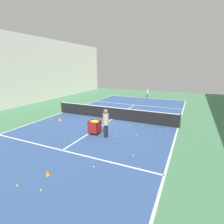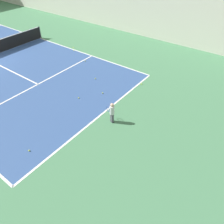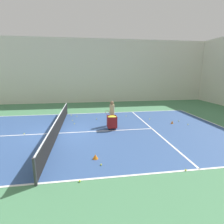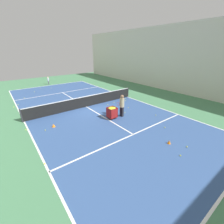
# 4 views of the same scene
# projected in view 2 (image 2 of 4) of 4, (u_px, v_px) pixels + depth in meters

# --- Properties ---
(line_baseline_near) EXTENTS (10.20, 0.10, 0.00)m
(line_baseline_near) POSITION_uv_depth(u_px,v_px,m) (100.00, 115.00, 11.16)
(line_baseline_near) COLOR white
(line_baseline_near) RESTS_ON ground
(line_sideline_right) EXTENTS (0.10, 22.15, 0.00)m
(line_sideline_right) POSITION_uv_depth(u_px,v_px,m) (40.00, 38.00, 19.47)
(line_sideline_right) COLOR white
(line_sideline_right) RESTS_ON ground
(line_service_near) EXTENTS (10.20, 0.10, 0.00)m
(line_service_near) POSITION_uv_depth(u_px,v_px,m) (38.00, 84.00, 13.47)
(line_service_near) COLOR white
(line_service_near) RESTS_ON ground
(player_near_baseline) EXTENTS (0.30, 0.57, 1.13)m
(player_near_baseline) POSITION_uv_depth(u_px,v_px,m) (112.00, 111.00, 10.38)
(player_near_baseline) COLOR #4C4C56
(player_near_baseline) RESTS_ON ground
(training_cone_0) EXTENTS (0.24, 0.24, 0.21)m
(training_cone_0) POSITION_uv_depth(u_px,v_px,m) (12.00, 37.00, 19.46)
(training_cone_0) COLOR orange
(training_cone_0) RESTS_ON ground
(tennis_ball_0) EXTENTS (0.07, 0.07, 0.07)m
(tennis_ball_0) POSITION_uv_depth(u_px,v_px,m) (16.00, 35.00, 19.97)
(tennis_ball_0) COLOR yellow
(tennis_ball_0) RESTS_ON ground
(tennis_ball_1) EXTENTS (0.07, 0.07, 0.07)m
(tennis_ball_1) POSITION_uv_depth(u_px,v_px,m) (79.00, 98.00, 12.30)
(tennis_ball_1) COLOR yellow
(tennis_ball_1) RESTS_ON ground
(tennis_ball_4) EXTENTS (0.07, 0.07, 0.07)m
(tennis_ball_4) POSITION_uv_depth(u_px,v_px,m) (31.00, 34.00, 20.20)
(tennis_ball_4) COLOR yellow
(tennis_ball_4) RESTS_ON ground
(tennis_ball_5) EXTENTS (0.07, 0.07, 0.07)m
(tennis_ball_5) POSITION_uv_depth(u_px,v_px,m) (95.00, 79.00, 13.95)
(tennis_ball_5) COLOR yellow
(tennis_ball_5) RESTS_ON ground
(tennis_ball_6) EXTENTS (0.07, 0.07, 0.07)m
(tennis_ball_6) POSITION_uv_depth(u_px,v_px,m) (29.00, 151.00, 9.29)
(tennis_ball_6) COLOR yellow
(tennis_ball_6) RESTS_ON ground
(tennis_ball_11) EXTENTS (0.07, 0.07, 0.07)m
(tennis_ball_11) POSITION_uv_depth(u_px,v_px,m) (74.00, 50.00, 17.34)
(tennis_ball_11) COLOR yellow
(tennis_ball_11) RESTS_ON ground
(tennis_ball_14) EXTENTS (0.07, 0.07, 0.07)m
(tennis_ball_14) POSITION_uv_depth(u_px,v_px,m) (73.00, 47.00, 17.80)
(tennis_ball_14) COLOR yellow
(tennis_ball_14) RESTS_ON ground
(tennis_ball_16) EXTENTS (0.07, 0.07, 0.07)m
(tennis_ball_16) POSITION_uv_depth(u_px,v_px,m) (5.00, 26.00, 22.01)
(tennis_ball_16) COLOR yellow
(tennis_ball_16) RESTS_ON ground
(tennis_ball_17) EXTENTS (0.07, 0.07, 0.07)m
(tennis_ball_17) POSITION_uv_depth(u_px,v_px,m) (141.00, 84.00, 13.44)
(tennis_ball_17) COLOR yellow
(tennis_ball_17) RESTS_ON ground
(tennis_ball_19) EXTENTS (0.07, 0.07, 0.07)m
(tennis_ball_19) POSITION_uv_depth(u_px,v_px,m) (85.00, 61.00, 15.90)
(tennis_ball_19) COLOR yellow
(tennis_ball_19) RESTS_ON ground
(tennis_ball_21) EXTENTS (0.07, 0.07, 0.07)m
(tennis_ball_21) POSITION_uv_depth(u_px,v_px,m) (103.00, 93.00, 12.68)
(tennis_ball_21) COLOR yellow
(tennis_ball_21) RESTS_ON ground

